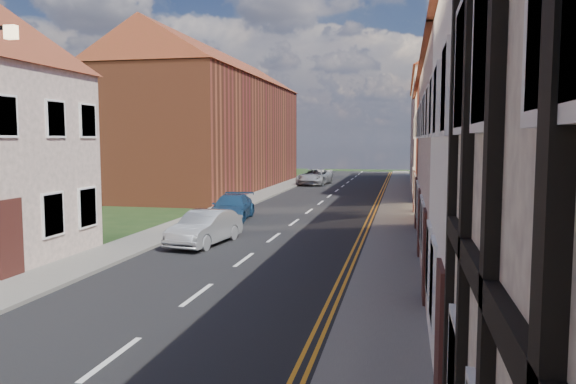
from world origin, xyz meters
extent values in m
cube|color=black|center=(0.00, 30.00, 0.01)|extent=(7.00, 90.00, 0.02)
cube|color=slate|center=(-4.40, 30.00, 0.06)|extent=(1.80, 90.00, 0.12)
cube|color=slate|center=(4.40, 30.00, 0.06)|extent=(1.80, 90.00, 0.12)
cube|color=beige|center=(9.30, 28.90, 3.00)|extent=(8.00, 5.80, 6.00)
cube|color=brown|center=(9.30, 34.30, 3.00)|extent=(8.00, 5.00, 6.00)
cube|color=brown|center=(9.30, 32.40, 8.20)|extent=(0.60, 0.60, 1.60)
cube|color=white|center=(9.30, 39.70, 3.00)|extent=(8.00, 5.80, 6.00)
cube|color=brown|center=(9.30, 37.40, 8.20)|extent=(0.60, 0.60, 1.60)
cube|color=white|center=(9.30, 55.00, 4.00)|extent=(8.00, 24.00, 8.00)
cube|color=brown|center=(-9.30, 50.00, 4.00)|extent=(8.00, 24.00, 8.00)
cube|color=#FFD899|center=(-3.20, 20.00, 5.92)|extent=(0.25, 0.15, 0.28)
imported|color=#A3A5AB|center=(-2.07, 28.19, 0.61)|extent=(1.76, 3.83, 1.21)
imported|color=navy|center=(-2.96, 34.16, 0.59)|extent=(2.06, 4.21, 1.18)
imported|color=#A5A8AD|center=(-2.44, 54.95, 0.66)|extent=(2.67, 4.97, 1.33)
camera|label=1|loc=(4.81, 9.60, 3.72)|focal=35.00mm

